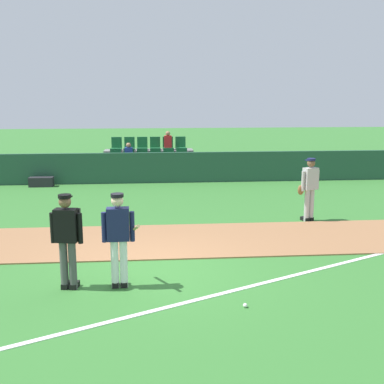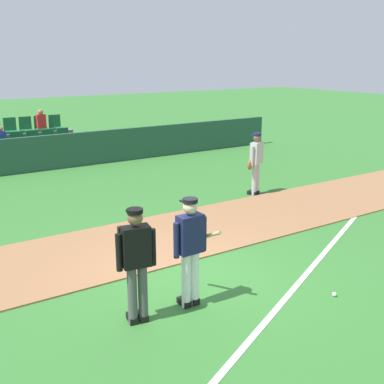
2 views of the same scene
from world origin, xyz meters
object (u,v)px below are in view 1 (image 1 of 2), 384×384
(runner_grey_jersey, at_px, (309,187))
(equipment_bag, at_px, (41,182))
(baseball, at_px, (245,305))
(umpire_home_plate, at_px, (67,236))
(batter_navy_jersey, at_px, (119,236))

(runner_grey_jersey, height_order, equipment_bag, runner_grey_jersey)
(runner_grey_jersey, xyz_separation_m, equipment_bag, (-8.53, 5.79, -0.78))
(runner_grey_jersey, distance_m, baseball, 6.10)
(umpire_home_plate, distance_m, equipment_bag, 10.45)
(baseball, height_order, equipment_bag, equipment_bag)
(umpire_home_plate, distance_m, baseball, 3.36)
(baseball, bearing_deg, equipment_bag, 117.22)
(umpire_home_plate, height_order, runner_grey_jersey, same)
(baseball, bearing_deg, batter_navy_jersey, 153.74)
(umpire_home_plate, height_order, baseball, umpire_home_plate)
(runner_grey_jersey, distance_m, equipment_bag, 10.34)
(baseball, bearing_deg, runner_grey_jersey, 62.25)
(umpire_home_plate, bearing_deg, runner_grey_jersey, 36.16)
(batter_navy_jersey, relative_size, baseball, 23.78)
(baseball, xyz_separation_m, equipment_bag, (-5.72, 11.12, 0.14))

